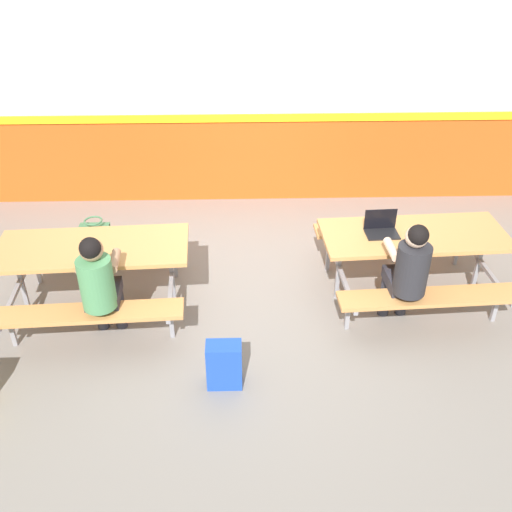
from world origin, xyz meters
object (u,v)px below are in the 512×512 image
object	(u,v)px
student_nearer	(99,282)
laptop_dark	(381,229)
tote_bag_bright	(96,238)
satchel_spare	(224,365)
picnic_table_right	(412,247)
student_further	(408,269)
picnic_table_left	(94,261)

from	to	relation	value
student_nearer	laptop_dark	xyz separation A→B (m)	(2.64, 0.72, 0.08)
student_nearer	tote_bag_bright	world-z (taller)	student_nearer
tote_bag_bright	satchel_spare	size ratio (longest dim) A/B	0.98
picnic_table_right	student_further	size ratio (longest dim) A/B	1.54
tote_bag_bright	student_nearer	bearing A→B (deg)	-75.12
picnic_table_right	student_nearer	size ratio (longest dim) A/B	1.54
picnic_table_left	tote_bag_bright	world-z (taller)	picnic_table_left
picnic_table_right	student_further	distance (m)	0.62
laptop_dark	tote_bag_bright	distance (m)	3.25
picnic_table_right	laptop_dark	distance (m)	0.40
satchel_spare	picnic_table_right	bearing A→B (deg)	33.71
tote_bag_bright	satchel_spare	bearing A→B (deg)	-54.80
picnic_table_right	tote_bag_bright	world-z (taller)	picnic_table_right
laptop_dark	satchel_spare	distance (m)	2.08
laptop_dark	tote_bag_bright	xyz separation A→B (m)	(-3.07, 0.89, -0.59)
picnic_table_left	tote_bag_bright	size ratio (longest dim) A/B	4.34
picnic_table_left	picnic_table_right	xyz separation A→B (m)	(3.14, 0.15, 0.00)
picnic_table_right	student_nearer	xyz separation A→B (m)	(-2.97, -0.70, 0.13)
picnic_table_right	laptop_dark	size ratio (longest dim) A/B	5.62
picnic_table_right	satchel_spare	world-z (taller)	picnic_table_right
laptop_dark	satchel_spare	xyz separation A→B (m)	(-1.54, -1.27, -0.57)
laptop_dark	tote_bag_bright	bearing A→B (deg)	163.78
picnic_table_left	student_nearer	xyz separation A→B (m)	(0.17, -0.55, 0.13)
picnic_table_right	tote_bag_bright	size ratio (longest dim) A/B	4.34
student_further	laptop_dark	distance (m)	0.61
satchel_spare	picnic_table_left	bearing A→B (deg)	139.20
student_nearer	satchel_spare	size ratio (longest dim) A/B	2.74
picnic_table_left	satchel_spare	size ratio (longest dim) A/B	4.24
picnic_table_left	student_nearer	size ratio (longest dim) A/B	1.54
tote_bag_bright	laptop_dark	bearing A→B (deg)	-16.22
picnic_table_left	student_further	size ratio (longest dim) A/B	1.54
picnic_table_left	satchel_spare	distance (m)	1.71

